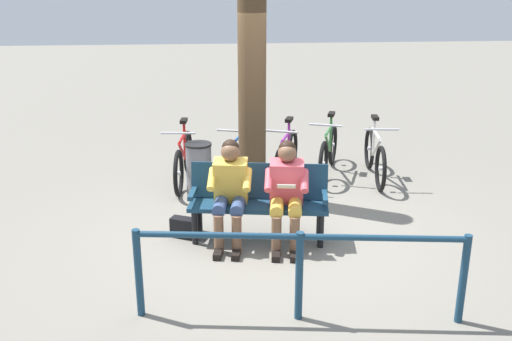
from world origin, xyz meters
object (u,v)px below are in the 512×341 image
(litter_bin, at_px, (199,169))
(bicycle_silver, at_px, (375,156))
(tree_trunk, at_px, (252,77))
(handbag, at_px, (184,228))
(person_reading, at_px, (286,189))
(person_companion, at_px, (230,188))
(bench, at_px, (259,196))
(bicycle_purple, at_px, (183,160))
(bicycle_red, at_px, (328,152))
(bicycle_green, at_px, (241,158))
(bicycle_orange, at_px, (286,159))

(litter_bin, xyz_separation_m, bicycle_silver, (-2.63, -0.47, -0.02))
(tree_trunk, bearing_deg, bicycle_silver, -163.47)
(handbag, relative_size, tree_trunk, 0.09)
(person_reading, distance_m, tree_trunk, 1.86)
(litter_bin, bearing_deg, person_companion, 103.41)
(bench, relative_size, litter_bin, 2.18)
(person_reading, bearing_deg, handbag, -3.96)
(handbag, distance_m, bicycle_purple, 1.91)
(bicycle_red, distance_m, bicycle_green, 1.38)
(person_reading, height_order, bicycle_silver, person_reading)
(bicycle_orange, bearing_deg, bicycle_green, -79.33)
(tree_trunk, relative_size, bicycle_silver, 2.00)
(bench, bearing_deg, litter_bin, -55.09)
(litter_bin, distance_m, bicycle_orange, 1.37)
(person_reading, height_order, handbag, person_reading)
(bench, bearing_deg, person_companion, 27.32)
(bicycle_orange, distance_m, bicycle_green, 0.67)
(person_reading, bearing_deg, bicycle_red, -103.81)
(bicycle_silver, distance_m, bicycle_orange, 1.35)
(handbag, xyz_separation_m, bicycle_purple, (0.05, -1.89, 0.24))
(bench, height_order, bicycle_red, bicycle_red)
(bench, xyz_separation_m, handbag, (0.89, -0.05, -0.39))
(handbag, distance_m, bicycle_orange, 2.36)
(bicycle_purple, bearing_deg, handbag, 7.55)
(litter_bin, distance_m, bicycle_purple, 0.57)
(tree_trunk, xyz_separation_m, bicycle_green, (0.11, -0.65, -1.32))
(bicycle_green, bearing_deg, handbag, -4.85)
(tree_trunk, bearing_deg, litter_bin, -7.21)
(bench, xyz_separation_m, bicycle_purple, (0.93, -1.94, -0.15))
(bench, distance_m, bicycle_purple, 2.16)
(bicycle_green, height_order, bicycle_purple, same)
(handbag, bearing_deg, bicycle_red, -135.48)
(bicycle_green, bearing_deg, bicycle_red, 116.09)
(person_reading, xyz_separation_m, handbag, (1.18, -0.26, -0.54))
(bicycle_purple, bearing_deg, bicycle_silver, 95.10)
(person_companion, bearing_deg, bench, -152.68)
(handbag, bearing_deg, litter_bin, -97.54)
(bench, bearing_deg, bicycle_purple, -55.73)
(bench, distance_m, person_companion, 0.39)
(bicycle_red, relative_size, bicycle_purple, 0.95)
(bicycle_silver, height_order, bicycle_red, same)
(tree_trunk, relative_size, bicycle_green, 2.08)
(person_reading, relative_size, bicycle_orange, 0.75)
(handbag, bearing_deg, bicycle_purple, -88.53)
(person_reading, height_order, bicycle_red, person_reading)
(bicycle_orange, bearing_deg, bench, 1.72)
(litter_bin, distance_m, bicycle_green, 0.84)
(person_companion, height_order, litter_bin, person_companion)
(litter_bin, bearing_deg, bicycle_orange, -160.18)
(person_companion, distance_m, bicycle_red, 2.83)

